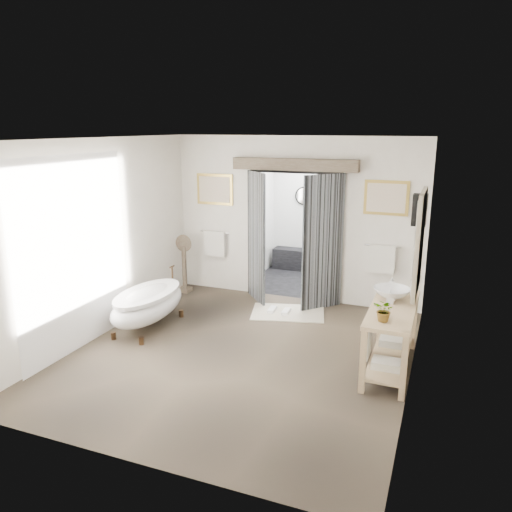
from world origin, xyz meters
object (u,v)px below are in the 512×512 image
(clawfoot_tub, at_px, (148,304))
(basin, at_px, (392,294))
(rug, at_px, (288,313))
(vanity, at_px, (389,332))

(clawfoot_tub, distance_m, basin, 3.66)
(rug, height_order, basin, basin)
(rug, xyz_separation_m, basin, (1.78, -1.15, 0.92))
(vanity, relative_size, rug, 1.33)
(vanity, height_order, rug, vanity)
(basin, bearing_deg, rug, 156.78)
(vanity, height_order, basin, basin)
(clawfoot_tub, bearing_deg, basin, 3.57)
(clawfoot_tub, height_order, rug, clawfoot_tub)
(vanity, bearing_deg, basin, 95.89)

